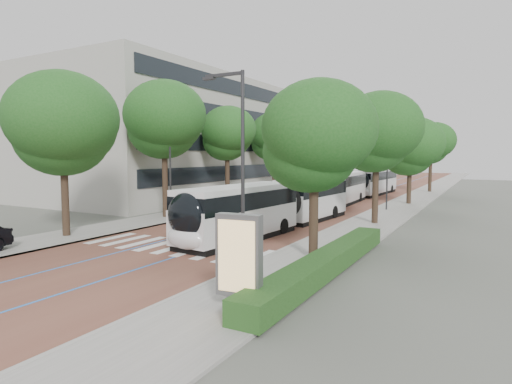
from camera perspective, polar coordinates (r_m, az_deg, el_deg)
ground at (r=23.10m, az=-12.56°, el=-7.64°), size 160.00×160.00×0.00m
road at (r=58.97m, az=14.21°, el=-0.02°), size 11.00×140.00×0.02m
sidewalk_left at (r=61.31m, az=7.42°, el=0.33°), size 4.00×140.00×0.12m
sidewalk_right at (r=57.51m, az=21.45°, el=-0.28°), size 4.00×140.00×0.12m
kerb_left at (r=60.64m, az=9.09°, el=0.26°), size 0.20×140.00×0.14m
kerb_right at (r=57.79m, az=19.58°, el=-0.20°), size 0.20×140.00×0.14m
zebra_crossing at (r=23.71m, az=-10.58°, el=-7.22°), size 10.55×3.60×0.01m
lane_line_left at (r=59.40m, az=12.72°, el=0.06°), size 0.12×126.00×0.01m
lane_line_right at (r=58.58m, az=15.72°, el=-0.07°), size 0.12×126.00×0.01m
office_building at (r=56.59m, az=-8.58°, el=6.96°), size 18.11×40.00×14.00m
hedge at (r=18.38m, az=9.43°, el=-9.20°), size 1.20×14.00×0.80m
streetlight_near at (r=16.17m, az=-2.32°, el=4.33°), size 1.82×0.20×8.00m
streetlight_far at (r=39.71m, az=16.90°, el=4.51°), size 1.82×0.20×8.00m
lamp_post_left at (r=32.60m, az=-11.37°, el=3.34°), size 0.14×0.14×8.00m
trees_left at (r=46.02m, az=-0.26°, el=7.28°), size 6.49×61.30×10.13m
trees_right at (r=40.31m, az=18.70°, el=6.06°), size 6.02×47.47×8.85m
lead_bus at (r=28.23m, az=2.36°, el=-1.88°), size 3.95×18.53×3.20m
bus_queued_0 at (r=43.02m, az=10.87°, el=0.40°), size 2.91×12.47×3.20m
bus_queued_1 at (r=55.55m, az=15.39°, el=1.33°), size 3.08×12.50×3.20m
ad_panel at (r=13.57m, az=-2.27°, el=-9.03°), size 1.50×0.64×3.05m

